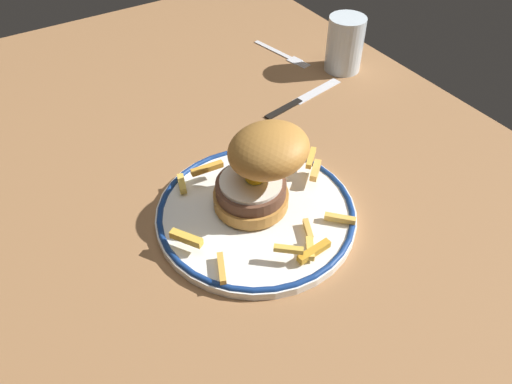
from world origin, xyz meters
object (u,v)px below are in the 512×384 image
Objects in this scene: dinner_plate at (256,212)px; fork at (282,54)px; water_glass at (344,48)px; knife at (298,101)px; burger at (261,167)px.

fork is (-34.90, 28.22, -0.66)cm from dinner_plate.
water_glass is 15.20cm from knife.
fork is at bearing -148.21° from water_glass.
burger is at bearing -38.31° from fork.
water_glass is at bearing 125.12° from burger.
burger is at bearing -54.88° from water_glass.
dinner_plate is at bearing -38.96° from fork.
burger is 44.13cm from fork.
burger is 0.83× the size of knife.
water_glass is (-24.34, 34.76, 3.52)cm from dinner_plate.
dinner_plate is at bearing -55.00° from water_glass.
knife is (4.87, -13.80, -4.10)cm from water_glass.
water_glass is 0.70× the size of fork.
dinner_plate is 44.89cm from fork.
burger reaches higher than fork.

